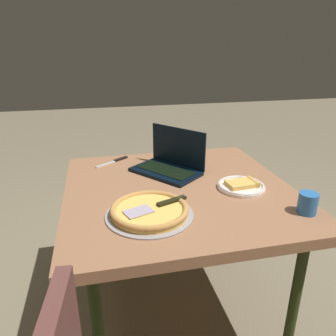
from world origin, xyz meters
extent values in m
plane|color=#7A6F57|center=(0.00, 0.00, 0.00)|extent=(12.00, 12.00, 0.00)
cube|color=#956445|center=(0.00, 0.00, 0.70)|extent=(1.06, 1.05, 0.05)
cylinder|color=#283415|center=(-0.41, -0.41, 0.34)|extent=(0.04, 0.04, 0.68)
cylinder|color=#283415|center=(0.41, -0.41, 0.34)|extent=(0.04, 0.04, 0.68)
cylinder|color=#283415|center=(-0.41, 0.41, 0.34)|extent=(0.04, 0.04, 0.68)
cylinder|color=#283415|center=(0.41, 0.41, 0.34)|extent=(0.04, 0.04, 0.68)
cube|color=black|center=(-0.02, 0.19, 0.74)|extent=(0.38, 0.40, 0.02)
cube|color=black|center=(-0.02, 0.19, 0.75)|extent=(0.29, 0.32, 0.00)
cube|color=black|center=(0.06, 0.25, 0.85)|extent=(0.22, 0.28, 0.21)
cube|color=#97BCF3|center=(0.06, 0.25, 0.85)|extent=(0.20, 0.25, 0.18)
cylinder|color=silver|center=(0.28, -0.08, 0.73)|extent=(0.22, 0.22, 0.01)
torus|color=silver|center=(0.28, -0.08, 0.74)|extent=(0.22, 0.22, 0.01)
cube|color=#E1AF51|center=(0.28, -0.08, 0.75)|extent=(0.14, 0.10, 0.02)
cube|color=gold|center=(0.35, -0.07, 0.75)|extent=(0.02, 0.10, 0.03)
cylinder|color=#999497|center=(-0.18, -0.23, 0.73)|extent=(0.35, 0.35, 0.01)
cylinder|color=#F1BA54|center=(-0.18, -0.23, 0.74)|extent=(0.30, 0.30, 0.02)
torus|color=#C08846|center=(-0.18, -0.23, 0.75)|extent=(0.31, 0.31, 0.02)
cube|color=#B1A5BA|center=(-0.23, -0.25, 0.76)|extent=(0.13, 0.10, 0.00)
cube|color=black|center=(-0.08, -0.19, 0.76)|extent=(0.14, 0.07, 0.01)
cube|color=silver|center=(-0.31, 0.39, 0.73)|extent=(0.15, 0.11, 0.00)
cube|color=black|center=(-0.24, 0.45, 0.73)|extent=(0.09, 0.07, 0.01)
cylinder|color=#2C6BB7|center=(0.44, -0.35, 0.77)|extent=(0.08, 0.08, 0.09)
cylinder|color=#3F1C14|center=(0.44, -0.35, 0.79)|extent=(0.07, 0.07, 0.01)
camera|label=1|loc=(-0.35, -1.34, 1.37)|focal=34.27mm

